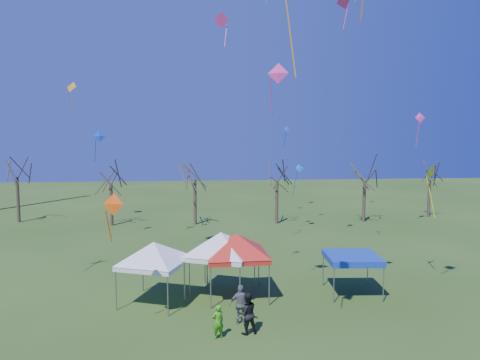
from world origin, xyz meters
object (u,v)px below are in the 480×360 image
(tree_3, at_px, (277,165))
(person_green, at_px, (218,322))
(tree_1, at_px, (110,168))
(tent_red, at_px, (236,238))
(tree_0, at_px, (16,161))
(tent_white_mid, at_px, (221,237))
(person_dark, at_px, (247,313))
(tree_2, at_px, (195,163))
(tree_5, at_px, (430,166))
(tent_white_west, at_px, (154,246))
(tent_blue, at_px, (352,258))
(tree_4, at_px, (365,165))
(person_grey, at_px, (241,304))

(tree_3, distance_m, person_green, 26.57)
(tree_3, bearing_deg, tree_1, 177.94)
(tree_3, height_order, tent_red, tree_3)
(tree_0, bearing_deg, tent_white_mid, -49.09)
(person_green, bearing_deg, person_dark, 170.40)
(tree_0, bearing_deg, tent_red, -48.28)
(tent_red, height_order, person_green, tent_red)
(tree_2, height_order, tent_red, tree_2)
(tree_1, bearing_deg, tent_white_mid, -63.99)
(tree_0, bearing_deg, tree_3, -7.08)
(tree_0, xyz_separation_m, tree_5, (44.57, -1.32, -0.76))
(tent_white_west, xyz_separation_m, person_dark, (4.51, -4.10, -2.14))
(tent_white_mid, height_order, tent_blue, tent_white_mid)
(tree_1, relative_size, tree_4, 0.96)
(tree_3, relative_size, tent_white_mid, 1.81)
(tree_2, relative_size, person_green, 5.40)
(tree_0, xyz_separation_m, tent_blue, (27.40, -23.64, -4.42))
(tree_0, distance_m, tree_3, 27.09)
(tree_3, xyz_separation_m, person_grey, (-6.13, -23.61, -5.13))
(tree_2, xyz_separation_m, tent_red, (2.38, -20.39, -2.98))
(tent_white_west, relative_size, person_dark, 2.14)
(tree_5, bearing_deg, tent_white_west, -141.26)
(tree_3, bearing_deg, tree_4, -0.26)
(tent_white_mid, relative_size, person_green, 2.88)
(tree_5, distance_m, tent_white_west, 36.20)
(tree_2, distance_m, tree_3, 8.41)
(tent_white_mid, distance_m, person_green, 5.84)
(tent_white_mid, relative_size, person_grey, 2.30)
(tree_1, xyz_separation_m, tent_blue, (17.31, -20.91, -3.72))
(tree_3, relative_size, tree_4, 1.00)
(tree_4, bearing_deg, tree_3, 179.74)
(tree_3, bearing_deg, tent_red, -106.70)
(tree_0, distance_m, tree_1, 10.47)
(tree_3, relative_size, tent_red, 1.70)
(tree_3, xyz_separation_m, tent_white_mid, (-6.86, -19.76, -2.74))
(tree_5, xyz_separation_m, person_dark, (-23.65, -26.69, -4.78))
(tree_0, height_order, person_dark, tree_0)
(tree_0, height_order, tent_red, tree_0)
(person_grey, bearing_deg, tree_3, -100.98)
(tree_1, xyz_separation_m, tent_red, (10.78, -20.67, -2.48))
(person_grey, bearing_deg, tree_1, -62.65)
(tree_4, bearing_deg, tent_white_west, -133.96)
(tree_0, distance_m, person_green, 34.91)
(tent_white_west, bearing_deg, person_grey, -34.99)
(tree_3, height_order, tree_5, tree_3)
(tree_0, xyz_separation_m, person_dark, (20.92, -28.01, -5.53))
(tree_5, bearing_deg, tree_4, -166.15)
(person_grey, height_order, person_green, person_grey)
(tent_white_mid, xyz_separation_m, person_dark, (0.90, -4.91, -2.39))
(tree_4, relative_size, tent_white_mid, 1.81)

